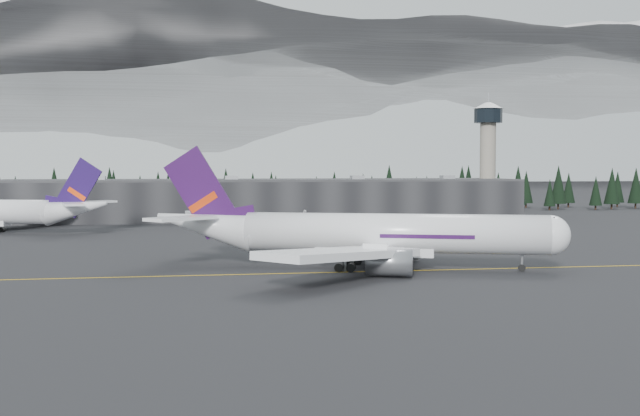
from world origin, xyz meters
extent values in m
plane|color=black|center=(0.00, 0.00, 0.00)|extent=(1400.00, 1400.00, 0.00)
cube|color=gold|center=(0.00, -2.00, 0.01)|extent=(400.00, 0.40, 0.02)
cube|color=black|center=(0.00, 125.00, 6.00)|extent=(160.00, 30.00, 12.00)
cube|color=#333335|center=(0.00, 125.00, 12.30)|extent=(160.00, 30.00, 0.60)
cylinder|color=gray|center=(75.00, 128.00, 16.00)|extent=(5.20, 5.20, 32.00)
cylinder|color=black|center=(75.00, 128.00, 33.25)|extent=(9.20, 9.20, 4.50)
cone|color=silver|center=(75.00, 128.00, 36.70)|extent=(10.00, 10.00, 2.00)
cube|color=black|center=(0.00, 162.00, 7.50)|extent=(360.00, 20.00, 15.00)
cylinder|color=silver|center=(8.95, 0.54, 5.84)|extent=(48.24, 22.05, 6.37)
sphere|color=silver|center=(32.03, -7.47, 5.84)|extent=(6.37, 6.37, 6.37)
cone|color=silver|center=(-21.14, 11.00, 6.80)|extent=(18.94, 11.87, 9.23)
cube|color=silver|center=(8.33, 18.18, 4.14)|extent=(12.97, 30.71, 2.72)
cylinder|color=gray|center=(12.44, 10.58, 2.34)|extent=(7.84, 6.08, 4.04)
cube|color=silver|center=(-2.47, -12.92, 4.14)|extent=(27.59, 26.47, 2.72)
cylinder|color=gray|center=(5.47, -9.49, 2.34)|extent=(7.84, 6.08, 4.04)
cube|color=#2E0E42|center=(-21.65, 11.17, 12.21)|extent=(12.88, 4.91, 15.82)
cube|color=red|center=(-21.45, 11.10, 10.62)|extent=(5.09, 2.26, 3.89)
cube|color=silver|center=(-21.06, 17.71, 8.28)|extent=(6.89, 12.37, 0.53)
cube|color=silver|center=(-25.24, 5.67, 8.28)|extent=(11.96, 11.26, 0.53)
cylinder|color=black|center=(28.01, -6.08, 1.59)|extent=(0.53, 0.53, 3.19)
cylinder|color=black|center=(3.50, 7.50, 1.59)|extent=(0.53, 0.53, 3.19)
cylinder|color=black|center=(0.36, -1.53, 1.59)|extent=(0.53, 0.53, 3.19)
cone|color=white|center=(-50.57, 76.85, 6.35)|extent=(17.69, 10.78, 8.62)
cube|color=white|center=(-68.52, 98.79, 3.87)|extent=(25.48, 25.06, 2.54)
cube|color=#22104B|center=(-50.10, 76.69, 11.41)|extent=(12.12, 4.33, 14.78)
cube|color=#EE410E|center=(-50.28, 76.76, 9.92)|extent=(4.78, 2.01, 3.64)
cube|color=white|center=(-50.50, 70.57, 7.74)|extent=(6.66, 11.61, 0.50)
cube|color=white|center=(-46.85, 81.91, 7.74)|extent=(11.09, 10.64, 0.50)
imported|color=silver|center=(-11.64, 100.29, 0.78)|extent=(2.64, 5.62, 1.55)
imported|color=silver|center=(9.90, 102.12, 0.72)|extent=(4.32, 1.99, 1.44)
camera|label=1|loc=(-24.79, -125.05, 16.71)|focal=45.00mm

